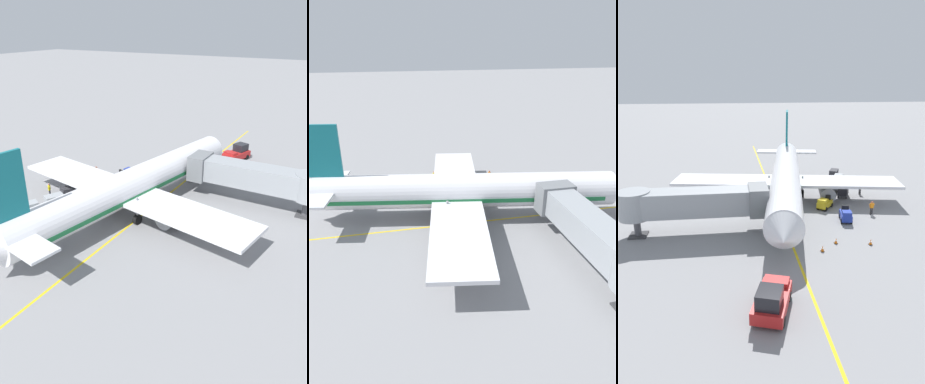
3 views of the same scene
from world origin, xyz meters
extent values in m
plane|color=gray|center=(0.00, 0.00, 0.00)|extent=(400.00, 400.00, 0.00)
cube|color=gold|center=(0.00, 0.00, 0.00)|extent=(0.24, 80.00, 0.01)
cylinder|color=silver|center=(-1.34, 0.48, 3.29)|extent=(9.16, 32.16, 3.70)
cube|color=#196B38|center=(-1.34, 0.48, 2.82)|extent=(8.76, 29.64, 0.44)
cone|color=silver|center=(1.62, 17.42, 3.29)|extent=(3.99, 2.99, 3.63)
cube|color=black|center=(1.31, 15.65, 3.93)|extent=(2.92, 1.56, 0.60)
cube|color=silver|center=(-1.51, -0.51, 2.64)|extent=(30.45, 10.29, 0.36)
cylinder|color=gray|center=(-6.79, 1.23, 1.39)|extent=(2.52, 3.50, 2.00)
cylinder|color=gray|center=(4.04, -0.67, 1.39)|extent=(2.52, 3.50, 2.00)
cube|color=silver|center=(-3.89, -14.10, 3.84)|extent=(10.30, 4.28, 0.24)
cylinder|color=black|center=(0.59, 11.51, 0.55)|extent=(0.63, 1.16, 1.10)
cylinder|color=gray|center=(0.59, 11.51, 2.10)|extent=(0.24, 0.24, 2.00)
cylinder|color=black|center=(-3.95, -1.09, 0.55)|extent=(0.63, 1.16, 1.10)
cylinder|color=gray|center=(-3.95, -1.09, 2.10)|extent=(0.24, 0.24, 2.00)
cylinder|color=black|center=(0.58, -1.89, 0.55)|extent=(0.63, 1.16, 1.10)
cylinder|color=gray|center=(0.58, -1.89, 2.10)|extent=(0.24, 0.24, 2.00)
cube|color=#93999E|center=(8.92, 8.79, 3.49)|extent=(13.45, 2.80, 2.60)
cube|color=slate|center=(2.99, 8.79, 3.49)|extent=(2.00, 3.50, 2.99)
cylinder|color=#4C4C51|center=(15.64, 8.79, 1.09)|extent=(0.70, 0.70, 2.19)
cube|color=#38383A|center=(15.64, 8.79, 0.08)|extent=(1.80, 1.80, 0.16)
cube|color=#B21E1E|center=(3.25, 22.63, 0.85)|extent=(3.46, 4.87, 0.90)
cube|color=black|center=(3.55, 23.57, 1.85)|extent=(2.14, 2.27, 1.10)
cube|color=#B21E1E|center=(2.77, 21.16, 1.48)|extent=(2.12, 1.63, 0.36)
cylinder|color=black|center=(3.69, 20.98, 0.40)|extent=(0.58, 0.87, 0.80)
cylinder|color=black|center=(1.91, 21.56, 0.40)|extent=(0.58, 0.87, 0.80)
cylinder|color=black|center=(4.58, 23.69, 0.40)|extent=(0.58, 0.87, 0.80)
cylinder|color=black|center=(2.80, 24.28, 0.40)|extent=(0.58, 0.87, 0.80)
cube|color=gold|center=(-5.96, 3.36, 0.63)|extent=(2.52, 2.69, 0.70)
cube|color=gold|center=(-5.52, 3.89, 1.20)|extent=(1.46, 1.46, 0.44)
cube|color=black|center=(-6.40, 2.83, 1.30)|extent=(0.75, 0.66, 0.64)
cylinder|color=black|center=(-5.88, 3.46, 1.28)|extent=(0.23, 0.25, 0.54)
cylinder|color=black|center=(-5.81, 4.38, 0.28)|extent=(0.51, 0.56, 0.56)
cylinder|color=black|center=(-4.98, 3.69, 0.28)|extent=(0.51, 0.56, 0.56)
cylinder|color=black|center=(-6.93, 3.03, 0.28)|extent=(0.51, 0.56, 0.56)
cylinder|color=black|center=(-6.10, 2.34, 0.28)|extent=(0.51, 0.56, 0.56)
cube|color=#1E339E|center=(-7.24, 7.57, 0.63)|extent=(1.64, 2.68, 0.70)
cube|color=#1E339E|center=(-7.11, 8.25, 1.20)|extent=(1.20, 1.22, 0.44)
cube|color=black|center=(-7.37, 6.90, 1.30)|extent=(0.86, 0.31, 0.64)
cylinder|color=black|center=(-7.22, 7.70, 1.28)|extent=(0.13, 0.27, 0.54)
cylinder|color=black|center=(-7.61, 8.53, 0.28)|extent=(0.30, 0.59, 0.56)
cylinder|color=black|center=(-6.55, 8.33, 0.28)|extent=(0.30, 0.59, 0.56)
cylinder|color=black|center=(-7.93, 6.81, 0.28)|extent=(0.30, 0.59, 0.56)
cylinder|color=black|center=(-6.87, 6.61, 0.28)|extent=(0.30, 0.59, 0.56)
cube|color=#4C4C51|center=(-9.70, -0.69, 0.42)|extent=(2.14, 2.55, 0.12)
cube|color=#2D2D33|center=(-9.70, -0.69, 1.03)|extent=(2.03, 2.42, 1.10)
cylinder|color=#4C4C51|center=(-9.06, 0.61, 0.41)|extent=(0.37, 0.66, 0.07)
cylinder|color=black|center=(-9.83, 0.29, 0.18)|extent=(0.27, 0.38, 0.36)
cylinder|color=black|center=(-8.84, -0.19, 0.18)|extent=(0.27, 0.38, 0.36)
cylinder|color=black|center=(-10.56, -1.19, 0.18)|extent=(0.27, 0.38, 0.36)
cylinder|color=black|center=(-9.57, -1.67, 0.18)|extent=(0.27, 0.38, 0.36)
cube|color=#4C4C51|center=(-9.68, -3.36, 0.42)|extent=(2.14, 2.55, 0.12)
cube|color=#999EA3|center=(-9.68, -3.36, 1.03)|extent=(2.03, 2.42, 1.10)
cylinder|color=#4C4C51|center=(-9.04, -2.06, 0.41)|extent=(0.37, 0.66, 0.07)
cylinder|color=black|center=(-9.82, -2.37, 0.18)|extent=(0.27, 0.38, 0.36)
cylinder|color=black|center=(-8.82, -2.86, 0.18)|extent=(0.27, 0.38, 0.36)
cylinder|color=black|center=(-10.54, -3.86, 0.18)|extent=(0.27, 0.38, 0.36)
cylinder|color=black|center=(-9.55, -4.34, 0.18)|extent=(0.27, 0.38, 0.36)
cube|color=#4C4C51|center=(-10.72, -6.27, 0.42)|extent=(2.14, 2.55, 0.12)
cube|color=#999EA3|center=(-10.72, -6.27, 1.03)|extent=(2.03, 2.42, 1.10)
cylinder|color=#4C4C51|center=(-10.08, -4.97, 0.41)|extent=(0.37, 0.66, 0.07)
cylinder|color=black|center=(-10.85, -5.29, 0.18)|extent=(0.27, 0.38, 0.36)
cylinder|color=black|center=(-9.86, -5.78, 0.18)|extent=(0.27, 0.38, 0.36)
cylinder|color=black|center=(-11.58, -6.77, 0.18)|extent=(0.27, 0.38, 0.36)
cylinder|color=black|center=(-10.59, -7.26, 0.18)|extent=(0.27, 0.38, 0.36)
cube|color=#4C4C51|center=(-11.01, -9.45, 0.42)|extent=(2.14, 2.55, 0.12)
cube|color=#2D2D33|center=(-11.01, -9.45, 1.03)|extent=(2.03, 2.42, 1.10)
cylinder|color=#4C4C51|center=(-10.37, -8.15, 0.41)|extent=(0.37, 0.66, 0.07)
cylinder|color=black|center=(-11.14, -8.46, 0.18)|extent=(0.27, 0.38, 0.36)
cylinder|color=black|center=(-10.15, -8.95, 0.18)|extent=(0.27, 0.38, 0.36)
cylinder|color=#232328|center=(-10.88, 6.12, 0.42)|extent=(0.15, 0.15, 0.85)
cylinder|color=#232328|center=(-11.08, 6.10, 0.42)|extent=(0.15, 0.15, 0.85)
cube|color=orange|center=(-10.98, 6.11, 1.15)|extent=(0.41, 0.28, 0.60)
cylinder|color=orange|center=(-10.73, 6.14, 1.10)|extent=(0.23, 0.12, 0.57)
cylinder|color=orange|center=(-11.23, 6.08, 1.10)|extent=(0.23, 0.12, 0.57)
sphere|color=#997051|center=(-10.98, 6.11, 1.58)|extent=(0.22, 0.22, 0.22)
cube|color=red|center=(-10.98, 6.11, 1.60)|extent=(0.27, 0.11, 0.10)
cylinder|color=#232328|center=(-12.34, -1.46, 0.42)|extent=(0.15, 0.15, 0.85)
cylinder|color=#232328|center=(-12.44, -1.29, 0.42)|extent=(0.15, 0.15, 0.85)
cube|color=yellow|center=(-12.39, -1.37, 1.15)|extent=(0.40, 0.45, 0.60)
cylinder|color=yellow|center=(-12.26, -1.59, 1.10)|extent=(0.19, 0.24, 0.57)
cylinder|color=yellow|center=(-12.52, -1.16, 1.10)|extent=(0.19, 0.24, 0.57)
sphere|color=beige|center=(-12.39, -1.37, 1.58)|extent=(0.22, 0.22, 0.22)
cube|color=red|center=(-12.39, -1.37, 1.60)|extent=(0.21, 0.27, 0.10)
cube|color=black|center=(-4.40, 13.04, 0.02)|extent=(0.36, 0.36, 0.04)
cone|color=orange|center=(-4.40, 13.04, 0.32)|extent=(0.30, 0.30, 0.55)
cylinder|color=white|center=(-4.40, 13.04, 0.34)|extent=(0.21, 0.21, 0.06)
cube|color=black|center=(-2.62, 14.48, 0.02)|extent=(0.36, 0.36, 0.04)
cone|color=orange|center=(-2.62, 14.48, 0.32)|extent=(0.30, 0.30, 0.55)
cylinder|color=white|center=(-2.62, 14.48, 0.34)|extent=(0.21, 0.21, 0.06)
cube|color=black|center=(-7.73, 13.72, 0.02)|extent=(0.36, 0.36, 0.04)
cone|color=orange|center=(-7.73, 13.72, 0.32)|extent=(0.30, 0.30, 0.55)
cylinder|color=white|center=(-7.73, 13.72, 0.34)|extent=(0.21, 0.21, 0.06)
camera|label=1|loc=(18.99, -30.61, 19.50)|focal=34.52mm
camera|label=2|loc=(32.70, -7.48, 18.32)|focal=32.87mm
camera|label=3|loc=(5.80, 42.56, 15.61)|focal=31.72mm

